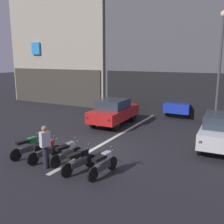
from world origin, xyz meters
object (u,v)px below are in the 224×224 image
object	(u,v)px
car_blue_down_street	(183,103)
motorcycle_white_row_centre	(67,152)
motorcycle_green_row_leftmost	(28,147)
motorcycle_black_row_right_mid	(79,160)
motorcycle_red_row_left_mid	(45,150)
car_red_crossing_near	(114,111)
motorcycle_silver_row_rightmost	(103,163)
street_lamp	(220,61)
car_white_parked_kerbside	(222,130)
person_by_motorcycles	(45,147)

from	to	relation	value
car_blue_down_street	motorcycle_white_row_centre	xyz separation A→B (m)	(-1.85, -11.51, -0.43)
motorcycle_green_row_leftmost	motorcycle_black_row_right_mid	world-z (taller)	same
motorcycle_red_row_left_mid	motorcycle_black_row_right_mid	distance (m)	1.85
car_red_crossing_near	motorcycle_black_row_right_mid	xyz separation A→B (m)	(2.11, -6.67, -0.43)
car_blue_down_street	motorcycle_silver_row_rightmost	bearing A→B (deg)	-90.06
street_lamp	motorcycle_black_row_right_mid	size ratio (longest dim) A/B	3.99
motorcycle_white_row_centre	car_white_parked_kerbside	bearing A→B (deg)	42.55
motorcycle_red_row_left_mid	motorcycle_silver_row_rightmost	xyz separation A→B (m)	(2.76, -0.03, 0.00)
car_red_crossing_near	car_blue_down_street	xyz separation A→B (m)	(3.04, 5.26, 0.00)
car_blue_down_street	motorcycle_silver_row_rightmost	size ratio (longest dim) A/B	2.47
car_white_parked_kerbside	motorcycle_white_row_centre	size ratio (longest dim) A/B	2.52
car_blue_down_street	street_lamp	size ratio (longest dim) A/B	0.63
car_white_parked_kerbside	street_lamp	xyz separation A→B (m)	(-0.60, 2.54, 3.12)
motorcycle_silver_row_rightmost	motorcycle_black_row_right_mid	bearing A→B (deg)	-169.36
car_blue_down_street	motorcycle_black_row_right_mid	world-z (taller)	car_blue_down_street
motorcycle_white_row_centre	person_by_motorcycles	size ratio (longest dim) A/B	0.99
motorcycle_red_row_left_mid	motorcycle_white_row_centre	xyz separation A→B (m)	(0.92, 0.22, 0.00)
street_lamp	motorcycle_black_row_right_mid	distance (m)	9.31
car_red_crossing_near	car_white_parked_kerbside	xyz separation A→B (m)	(6.42, -1.44, 0.00)
motorcycle_silver_row_rightmost	person_by_motorcycles	world-z (taller)	person_by_motorcycles
street_lamp	motorcycle_silver_row_rightmost	distance (m)	8.83
street_lamp	motorcycle_black_row_right_mid	bearing A→B (deg)	-115.57
motorcycle_green_row_leftmost	person_by_motorcycles	size ratio (longest dim) A/B	0.99
street_lamp	motorcycle_silver_row_rightmost	world-z (taller)	street_lamp
car_white_parked_kerbside	motorcycle_red_row_left_mid	xyz separation A→B (m)	(-6.15, -5.02, -0.43)
person_by_motorcycles	car_blue_down_street	bearing A→B (deg)	79.53
motorcycle_white_row_centre	motorcycle_black_row_right_mid	size ratio (longest dim) A/B	1.01
car_white_parked_kerbside	motorcycle_green_row_leftmost	bearing A→B (deg)	-144.45
car_white_parked_kerbside	person_by_motorcycles	xyz separation A→B (m)	(-5.64, -5.54, -0.03)
motorcycle_red_row_left_mid	car_red_crossing_near	bearing A→B (deg)	92.36
car_red_crossing_near	car_blue_down_street	bearing A→B (deg)	59.99
car_red_crossing_near	street_lamp	size ratio (longest dim) A/B	0.63
motorcycle_green_row_leftmost	motorcycle_white_row_centre	distance (m)	1.86
car_white_parked_kerbside	street_lamp	world-z (taller)	street_lamp
motorcycle_silver_row_rightmost	person_by_motorcycles	size ratio (longest dim) A/B	1.00
car_blue_down_street	motorcycle_green_row_leftmost	bearing A→B (deg)	-107.43
car_red_crossing_near	motorcycle_green_row_leftmost	bearing A→B (deg)	-95.74
motorcycle_red_row_left_mid	motorcycle_white_row_centre	size ratio (longest dim) A/B	1.00
street_lamp	motorcycle_green_row_leftmost	bearing A→B (deg)	-130.46
car_blue_down_street	motorcycle_green_row_leftmost	distance (m)	12.33
car_blue_down_street	street_lamp	distance (m)	5.90
street_lamp	motorcycle_red_row_left_mid	bearing A→B (deg)	-126.30
motorcycle_red_row_left_mid	motorcycle_silver_row_rightmost	size ratio (longest dim) A/B	0.99
motorcycle_red_row_left_mid	person_by_motorcycles	world-z (taller)	person_by_motorcycles
motorcycle_black_row_right_mid	motorcycle_red_row_left_mid	bearing A→B (deg)	173.80
car_blue_down_street	motorcycle_red_row_left_mid	distance (m)	12.06
car_white_parked_kerbside	street_lamp	distance (m)	4.06
car_white_parked_kerbside	motorcycle_black_row_right_mid	bearing A→B (deg)	-129.53
car_white_parked_kerbside	motorcycle_red_row_left_mid	size ratio (longest dim) A/B	2.53
car_white_parked_kerbside	motorcycle_green_row_leftmost	size ratio (longest dim) A/B	2.54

